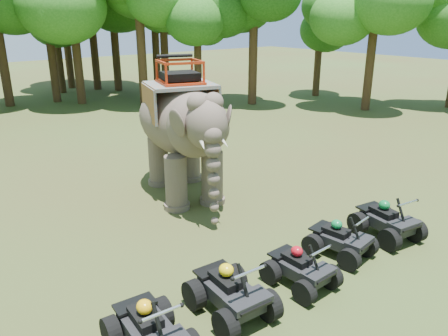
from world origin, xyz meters
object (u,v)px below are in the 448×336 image
Objects in this scene: atv_0 at (149,324)px; atv_1 at (231,286)px; atv_4 at (388,216)px; elephant at (183,128)px; atv_2 at (301,263)px; atv_3 at (341,235)px.

atv_1 is at bearing 4.43° from atv_0.
atv_1 is 5.46m from atv_4.
atv_2 is (-1.02, -6.23, -1.72)m from elephant.
atv_3 is at bearing 4.42° from atv_1.
elephant is at bearing 121.76° from atv_4.
elephant is 6.54m from atv_2.
elephant is 3.11× the size of atv_0.
atv_4 reaches higher than atv_3.
atv_0 is at bearing 175.03° from atv_2.
atv_0 is 3.75m from atv_2.
atv_3 is at bearing -176.93° from atv_4.
atv_4 is at bearing -0.12° from atv_2.
atv_4 is at bearing -13.69° from atv_3.
atv_4 is (7.33, -0.18, -0.01)m from atv_0.
elephant is at bearing 79.55° from atv_2.
atv_3 is (5.52, 0.01, -0.06)m from atv_0.
atv_4 is (3.59, 0.06, 0.07)m from atv_2.
atv_1 is 1.04× the size of atv_4.
atv_0 reaches higher than atv_4.
atv_1 is 1.14× the size of atv_3.
elephant is 6.88m from atv_4.
elephant reaches higher than atv_0.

